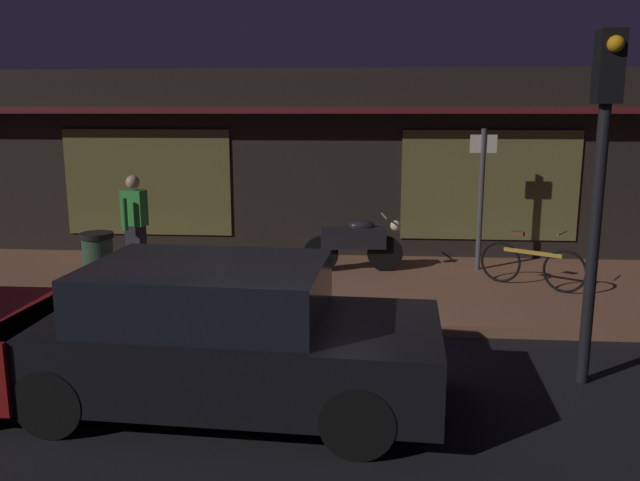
# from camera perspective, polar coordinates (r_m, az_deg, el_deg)

# --- Properties ---
(ground_plane) EXTENTS (60.00, 60.00, 0.00)m
(ground_plane) POSITION_cam_1_polar(r_m,az_deg,el_deg) (7.49, -3.83, -10.76)
(ground_plane) COLOR black
(sidewalk_slab) EXTENTS (18.00, 4.00, 0.15)m
(sidewalk_slab) POSITION_cam_1_polar(r_m,az_deg,el_deg) (10.29, -1.41, -4.09)
(sidewalk_slab) COLOR brown
(sidewalk_slab) RESTS_ON ground_plane
(storefront_building) EXTENTS (18.00, 3.30, 3.60)m
(storefront_building) POSITION_cam_1_polar(r_m,az_deg,el_deg) (13.33, 0.08, 7.02)
(storefront_building) COLOR black
(storefront_building) RESTS_ON ground_plane
(motorcycle) EXTENTS (1.70, 0.55, 0.97)m
(motorcycle) POSITION_cam_1_polar(r_m,az_deg,el_deg) (10.87, 3.14, -0.17)
(motorcycle) COLOR black
(motorcycle) RESTS_ON sidewalk_slab
(bicycle_parked) EXTENTS (1.41, 0.94, 0.91)m
(bicycle_parked) POSITION_cam_1_polar(r_m,az_deg,el_deg) (10.40, 18.32, -2.05)
(bicycle_parked) COLOR black
(bicycle_parked) RESTS_ON sidewalk_slab
(person_photographer) EXTENTS (0.42, 0.61, 1.67)m
(person_photographer) POSITION_cam_1_polar(r_m,az_deg,el_deg) (10.88, -16.14, 1.45)
(person_photographer) COLOR #28232D
(person_photographer) RESTS_ON sidewalk_slab
(sign_post) EXTENTS (0.44, 0.09, 2.40)m
(sign_post) POSITION_cam_1_polar(r_m,az_deg,el_deg) (11.16, 14.16, 4.30)
(sign_post) COLOR #47474C
(sign_post) RESTS_ON sidewalk_slab
(trash_bin) EXTENTS (0.48, 0.48, 0.93)m
(trash_bin) POSITION_cam_1_polar(r_m,az_deg,el_deg) (10.04, -19.13, -1.91)
(trash_bin) COLOR #2D4C33
(trash_bin) RESTS_ON sidewalk_slab
(traffic_light_pole) EXTENTS (0.24, 0.33, 3.60)m
(traffic_light_pole) POSITION_cam_1_polar(r_m,az_deg,el_deg) (6.97, 23.82, 7.59)
(traffic_light_pole) COLOR black
(traffic_light_pole) RESTS_ON ground_plane
(parked_car_across) EXTENTS (4.19, 1.97, 1.42)m
(parked_car_across) POSITION_cam_1_polar(r_m,az_deg,el_deg) (6.30, -8.92, -8.42)
(parked_car_across) COLOR black
(parked_car_across) RESTS_ON ground_plane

